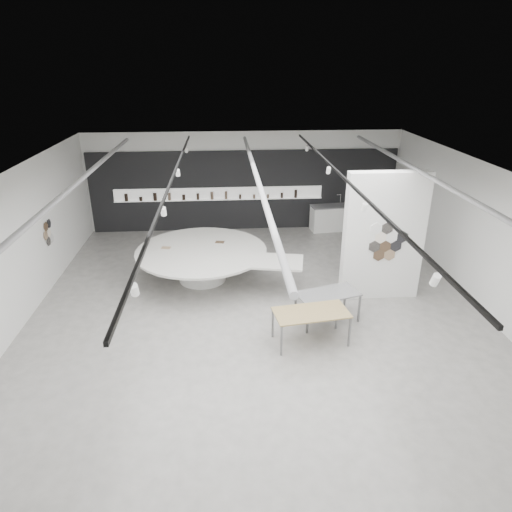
{
  "coord_description": "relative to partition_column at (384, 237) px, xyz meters",
  "views": [
    {
      "loc": [
        -0.81,
        -10.32,
        6.25
      ],
      "look_at": [
        0.03,
        1.2,
        1.25
      ],
      "focal_mm": 32.0,
      "sensor_mm": 36.0,
      "label": 1
    }
  ],
  "objects": [
    {
      "name": "back_wall_display",
      "position": [
        -3.58,
        5.94,
        -0.26
      ],
      "size": [
        11.8,
        0.27,
        3.1
      ],
      "color": "black",
      "rests_on": "ground"
    },
    {
      "name": "sample_table_wood",
      "position": [
        -2.35,
        -2.17,
        -1.04
      ],
      "size": [
        1.85,
        1.12,
        0.82
      ],
      "rotation": [
        0.0,
        0.0,
        0.15
      ],
      "color": "#9E8551",
      "rests_on": "ground"
    },
    {
      "name": "sample_table_stone",
      "position": [
        -1.75,
        -1.25,
        -1.06
      ],
      "size": [
        1.73,
        1.2,
        0.81
      ],
      "rotation": [
        0.0,
        0.0,
        0.29
      ],
      "color": "slate",
      "rests_on": "ground"
    },
    {
      "name": "partition_column",
      "position": [
        0.0,
        0.0,
        0.0
      ],
      "size": [
        2.2,
        0.38,
        3.6
      ],
      "color": "white",
      "rests_on": "ground"
    },
    {
      "name": "kitchen_counter",
      "position": [
        -0.04,
        5.52,
        -1.3
      ],
      "size": [
        1.83,
        0.89,
        1.39
      ],
      "rotation": [
        0.0,
        0.0,
        0.12
      ],
      "color": "white",
      "rests_on": "ground"
    },
    {
      "name": "room",
      "position": [
        -3.59,
        -1.0,
        0.27
      ],
      "size": [
        12.02,
        14.02,
        3.82
      ],
      "color": "#989590",
      "rests_on": "ground"
    },
    {
      "name": "display_island",
      "position": [
        -4.96,
        1.37,
        -1.15
      ],
      "size": [
        5.31,
        4.62,
        1.01
      ],
      "rotation": [
        0.0,
        0.0,
        -0.2
      ],
      "color": "white",
      "rests_on": "ground"
    }
  ]
}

